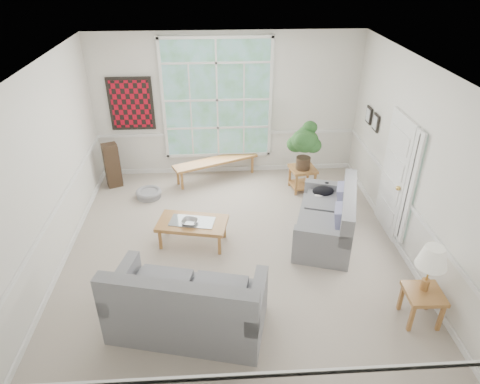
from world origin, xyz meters
The scene contains 24 objects.
floor centered at (0.00, 0.00, -0.01)m, with size 5.50×6.00×0.01m, color #A6998C.
ceiling centered at (0.00, 0.00, 3.00)m, with size 5.50×6.00×0.02m, color white.
wall_back centered at (0.00, 3.00, 1.50)m, with size 5.50×0.02×3.00m, color silver.
wall_front centered at (0.00, -3.00, 1.50)m, with size 5.50×0.02×3.00m, color silver.
wall_left centered at (-2.75, 0.00, 1.50)m, with size 0.02×6.00×3.00m, color silver.
wall_right centered at (2.75, 0.00, 1.50)m, with size 0.02×6.00×3.00m, color silver.
window_back centered at (-0.20, 2.96, 1.65)m, with size 2.30×0.08×2.40m, color white.
entry_door centered at (2.71, 0.60, 1.05)m, with size 0.08×0.90×2.10m, color white.
door_sidelight centered at (2.71, -0.03, 1.15)m, with size 0.08×0.26×1.90m, color white.
wall_art centered at (-1.95, 2.95, 1.60)m, with size 0.90×0.06×1.10m, color #5A0A12.
wall_frame_near centered at (2.71, 1.75, 1.55)m, with size 0.04×0.26×0.32m, color black.
wall_frame_far centered at (2.71, 2.15, 1.55)m, with size 0.04×0.26×0.32m, color black.
loveseat_right centered at (1.56, 0.38, 0.47)m, with size 0.89×1.72×0.93m, color slate.
loveseat_front centered at (-0.68, -1.49, 0.53)m, with size 1.95×1.01×1.06m, color slate.
coffee_table centered at (-0.69, 0.35, 0.21)m, with size 1.14×0.62×0.42m, color #A06A36.
pewter_bowl centered at (-0.73, 0.29, 0.46)m, with size 0.32×0.32×0.08m, color gray.
window_bench centered at (-0.27, 2.65, 0.22)m, with size 1.85×0.36×0.43m, color #A06A36.
end_table centered at (1.49, 2.06, 0.25)m, with size 0.50×0.50×0.50m, color #A06A36.
houseplant centered at (1.48, 2.02, 0.99)m, with size 0.58×0.58×0.99m, color #234E20, non-canonical shape.
side_table centered at (2.40, -1.57, 0.24)m, with size 0.48×0.48×0.49m, color #A06A36.
table_lamp centered at (2.42, -1.51, 0.82)m, with size 0.39×0.39×0.67m, color white, non-canonical shape.
pet_bed centered at (-1.63, 1.94, 0.07)m, with size 0.50×0.50×0.15m, color gray.
floor_speaker centered at (-2.40, 2.45, 0.47)m, with size 0.29×0.23×0.94m, color #39281A.
cat centered at (1.65, 0.99, 0.57)m, with size 0.39×0.27×0.18m, color black.
Camera 1 is at (-0.25, -5.57, 4.40)m, focal length 32.00 mm.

